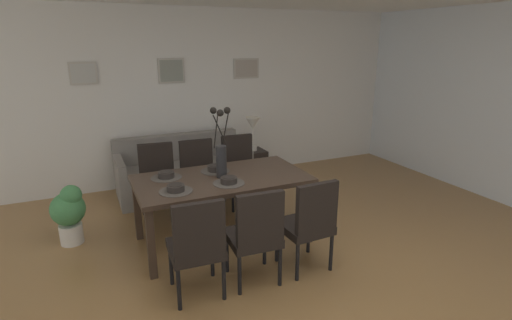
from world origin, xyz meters
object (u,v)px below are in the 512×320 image
(dining_chair_near_left, at_px, (197,243))
(framed_picture_right, at_px, (246,68))
(bowl_far_left, at_px, (229,180))
(dining_chair_far_left, at_px, (256,232))
(dining_chair_mid_right, at_px, (240,167))
(table_lamp, at_px, (253,126))
(bowl_near_right, at_px, (166,174))
(dining_chair_far_right, at_px, (199,173))
(framed_picture_left, at_px, (83,73))
(dining_chair_near_right, at_px, (158,178))
(side_table, at_px, (253,167))
(dining_table, at_px, (222,184))
(bowl_far_right, at_px, (215,168))
(potted_plant, at_px, (69,211))
(framed_picture_center, at_px, (171,71))
(centerpiece_vase, at_px, (221,151))
(dining_chair_mid_left, at_px, (309,221))
(bowl_near_left, at_px, (176,187))
(sofa, at_px, (183,173))

(dining_chair_near_left, bearing_deg, framed_picture_right, 60.15)
(bowl_far_left, relative_size, framed_picture_right, 0.41)
(dining_chair_far_left, distance_m, framed_picture_right, 3.44)
(dining_chair_mid_right, xyz_separation_m, table_lamp, (0.48, 0.65, 0.38))
(dining_chair_far_left, relative_size, bowl_near_right, 5.41)
(dining_chair_near_left, distance_m, dining_chair_far_left, 0.53)
(dining_chair_near_left, distance_m, framed_picture_right, 3.65)
(bowl_near_right, bearing_deg, dining_chair_far_right, 51.02)
(dining_chair_near_left, relative_size, framed_picture_left, 2.60)
(dining_chair_near_right, height_order, dining_chair_far_left, same)
(side_table, bearing_deg, dining_table, -123.87)
(bowl_far_left, xyz_separation_m, bowl_far_right, (0.00, 0.43, 0.00))
(bowl_near_right, bearing_deg, potted_plant, 157.80)
(bowl_far_right, height_order, framed_picture_center, framed_picture_center)
(bowl_far_right, distance_m, framed_picture_center, 2.11)
(dining_chair_mid_right, bearing_deg, framed_picture_right, 63.01)
(side_table, distance_m, framed_picture_right, 1.55)
(centerpiece_vase, xyz_separation_m, side_table, (1.05, 1.56, -0.76))
(dining_chair_near_left, distance_m, potted_plant, 1.79)
(dining_chair_far_right, relative_size, dining_chair_mid_left, 1.00)
(table_lamp, height_order, potted_plant, table_lamp)
(dining_chair_far_left, bearing_deg, bowl_far_left, 89.49)
(dining_chair_far_right, xyz_separation_m, bowl_near_left, (-0.54, -1.10, 0.27))
(dining_chair_mid_right, relative_size, potted_plant, 1.37)
(dining_chair_far_left, bearing_deg, dining_table, 89.61)
(bowl_near_left, relative_size, framed_picture_left, 0.48)
(dining_table, distance_m, framed_picture_center, 2.36)
(dining_chair_mid_left, height_order, bowl_far_right, dining_chair_mid_left)
(bowl_far_right, xyz_separation_m, sofa, (-0.03, 1.42, -0.50))
(bowl_far_left, relative_size, side_table, 0.33)
(dining_chair_mid_right, distance_m, side_table, 0.85)
(side_table, bearing_deg, centerpiece_vase, -123.87)
(dining_chair_far_right, distance_m, framed_picture_left, 2.09)
(bowl_far_left, bearing_deg, dining_chair_far_right, 90.10)
(framed_picture_center, bearing_deg, bowl_near_left, -103.04)
(bowl_far_right, distance_m, side_table, 1.79)
(bowl_far_right, height_order, sofa, bowl_far_right)
(dining_chair_near_right, bearing_deg, framed_picture_left, 119.39)
(framed_picture_center, bearing_deg, table_lamp, -27.66)
(dining_chair_mid_right, height_order, framed_picture_right, framed_picture_right)
(bowl_near_right, height_order, framed_picture_center, framed_picture_center)
(sofa, bearing_deg, dining_table, -89.03)
(centerpiece_vase, bearing_deg, framed_picture_center, 90.02)
(centerpiece_vase, bearing_deg, dining_chair_far_right, 90.18)
(framed_picture_right, relative_size, potted_plant, 0.63)
(dining_chair_mid_left, distance_m, framed_picture_center, 3.28)
(bowl_far_right, relative_size, framed_picture_left, 0.48)
(bowl_near_left, relative_size, potted_plant, 0.25)
(bowl_near_right, xyz_separation_m, bowl_far_right, (0.54, 0.00, 0.00))
(sofa, relative_size, table_lamp, 3.59)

